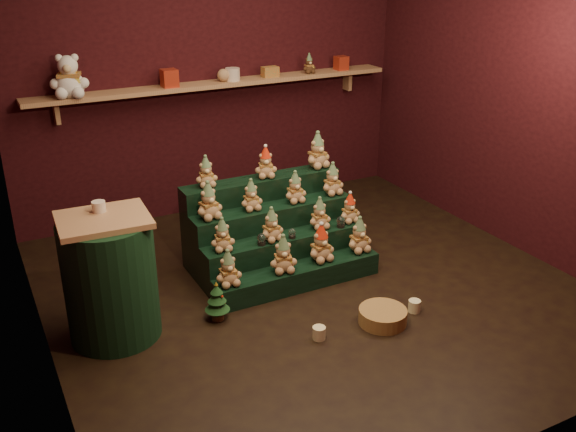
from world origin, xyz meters
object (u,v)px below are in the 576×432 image
mug_right (414,306)px  side_table (110,278)px  snow_globe_c (341,222)px  mini_christmas_tree (217,301)px  snow_globe_b (292,233)px  wicker_basket (383,316)px  snow_globe_a (262,239)px  riser_tier_front (298,277)px  brown_bear (309,64)px  mug_left (319,333)px  white_bear (68,70)px

mug_right → side_table: bearing=160.3°
snow_globe_c → mini_christmas_tree: size_ratio=0.31×
snow_globe_b → wicker_basket: size_ratio=0.23×
snow_globe_a → snow_globe_c: size_ratio=0.99×
riser_tier_front → snow_globe_a: 0.43m
snow_globe_c → mini_christmas_tree: bearing=-166.0°
side_table → snow_globe_c: bearing=7.9°
mini_christmas_tree → brown_bear: brown_bear is taller
riser_tier_front → mug_left: riser_tier_front is taller
mug_right → snow_globe_a: bearing=133.2°
mug_right → snow_globe_b: bearing=122.3°
mug_left → brown_bear: 3.10m
riser_tier_front → brown_bear: 2.44m
mug_left → white_bear: white_bear is taller
snow_globe_a → wicker_basket: bearing=-59.6°
riser_tier_front → side_table: 1.49m
snow_globe_a → side_table: (-1.21, -0.16, 0.04)m
snow_globe_b → white_bear: (-1.30, 1.59, 1.15)m
mug_right → wicker_basket: (-0.30, -0.02, 0.01)m
snow_globe_a → snow_globe_b: size_ratio=1.18×
white_bear → mini_christmas_tree: bearing=-58.4°
mug_left → snow_globe_c: bearing=50.9°
mini_christmas_tree → mug_right: mini_christmas_tree is taller
mug_left → brown_bear: (1.28, 2.46, 1.37)m
side_table → brown_bear: size_ratio=4.69×
snow_globe_a → mug_left: 0.94m
snow_globe_b → snow_globe_c: 0.46m
mug_right → snow_globe_c: bearing=96.7°
snow_globe_a → wicker_basket: size_ratio=0.27×
snow_globe_b → mug_right: size_ratio=0.88×
snow_globe_c → mini_christmas_tree: snow_globe_c is taller
mini_christmas_tree → wicker_basket: mini_christmas_tree is taller
snow_globe_b → brown_bear: (1.03, 1.59, 1.01)m
side_table → white_bear: 2.08m
snow_globe_b → mug_right: (0.56, -0.89, -0.35)m
white_bear → brown_bear: 2.34m
snow_globe_b → wicker_basket: (0.26, -0.91, -0.35)m
riser_tier_front → brown_bear: size_ratio=7.31×
brown_bear → white_bear: bearing=-177.4°
snow_globe_a → white_bear: 2.21m
snow_globe_a → mini_christmas_tree: 0.65m
riser_tier_front → mug_left: size_ratio=15.15×
riser_tier_front → mug_left: bearing=-107.1°
mini_christmas_tree → riser_tier_front: bearing=11.3°
wicker_basket → white_bear: bearing=122.1°
riser_tier_front → side_table: size_ratio=1.56×
snow_globe_c → wicker_basket: size_ratio=0.27×
mug_left → snow_globe_b: bearing=74.0°
brown_bear → snow_globe_c: bearing=-107.3°
mug_left → riser_tier_front: bearing=72.9°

